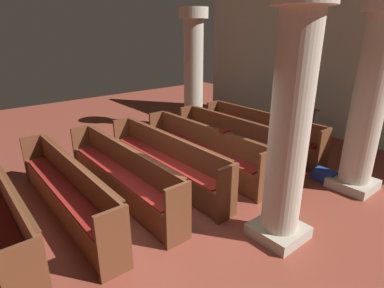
# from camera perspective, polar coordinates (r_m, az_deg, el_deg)

# --- Properties ---
(ground_plane) EXTENTS (19.20, 19.20, 0.00)m
(ground_plane) POSITION_cam_1_polar(r_m,az_deg,el_deg) (5.61, -6.44, -11.45)
(ground_plane) COLOR brown
(back_wall) EXTENTS (10.00, 0.16, 4.50)m
(back_wall) POSITION_cam_1_polar(r_m,az_deg,el_deg) (9.54, 26.14, 14.20)
(back_wall) COLOR beige
(back_wall) RESTS_ON ground
(pew_row_0) EXTENTS (3.52, 0.46, 0.95)m
(pew_row_0) POSITION_cam_1_polar(r_m,az_deg,el_deg) (8.16, 12.26, 2.54)
(pew_row_0) COLOR brown
(pew_row_0) RESTS_ON ground
(pew_row_1) EXTENTS (3.52, 0.46, 0.95)m
(pew_row_1) POSITION_cam_1_polar(r_m,az_deg,el_deg) (7.45, 7.55, 1.12)
(pew_row_1) COLOR brown
(pew_row_1) RESTS_ON ground
(pew_row_2) EXTENTS (3.52, 0.47, 0.95)m
(pew_row_2) POSITION_cam_1_polar(r_m,az_deg,el_deg) (6.81, 1.89, -0.58)
(pew_row_2) COLOR brown
(pew_row_2) RESTS_ON ground
(pew_row_3) EXTENTS (3.52, 0.46, 0.95)m
(pew_row_3) POSITION_cam_1_polar(r_m,az_deg,el_deg) (6.25, -4.85, -2.62)
(pew_row_3) COLOR brown
(pew_row_3) RESTS_ON ground
(pew_row_4) EXTENTS (3.52, 0.46, 0.95)m
(pew_row_4) POSITION_cam_1_polar(r_m,az_deg,el_deg) (5.80, -12.81, -4.95)
(pew_row_4) COLOR brown
(pew_row_4) RESTS_ON ground
(pew_row_5) EXTENTS (3.52, 0.47, 0.95)m
(pew_row_5) POSITION_cam_1_polar(r_m,az_deg,el_deg) (5.50, -21.92, -7.49)
(pew_row_5) COLOR brown
(pew_row_5) RESTS_ON ground
(pillar_aisle_side) EXTENTS (0.82, 0.82, 3.49)m
(pillar_aisle_side) POSITION_cam_1_polar(r_m,az_deg,el_deg) (6.42, 29.63, 7.60)
(pillar_aisle_side) COLOR #B6AD9A
(pillar_aisle_side) RESTS_ON ground
(pillar_far_side) EXTENTS (0.82, 0.82, 3.49)m
(pillar_far_side) POSITION_cam_1_polar(r_m,az_deg,el_deg) (9.49, 0.27, 13.52)
(pillar_far_side) COLOR #B6AD9A
(pillar_far_side) RESTS_ON ground
(pillar_aisle_rear) EXTENTS (0.77, 0.77, 3.49)m
(pillar_aisle_rear) POSITION_cam_1_polar(r_m,az_deg,el_deg) (4.31, 17.48, 4.22)
(pillar_aisle_rear) COLOR #B6AD9A
(pillar_aisle_rear) RESTS_ON ground
(lectern) EXTENTS (0.48, 0.45, 1.08)m
(lectern) POSITION_cam_1_polar(r_m,az_deg,el_deg) (8.77, 19.88, 2.61)
(lectern) COLOR #562B1A
(lectern) RESTS_ON ground
(hymn_book) EXTENTS (0.15, 0.20, 0.03)m
(hymn_book) POSITION_cam_1_polar(r_m,az_deg,el_deg) (6.46, 5.97, 2.42)
(hymn_book) COLOR maroon
(hymn_book) RESTS_ON pew_row_2
(kneeler_box_blue) EXTENTS (0.43, 0.29, 0.22)m
(kneeler_box_blue) POSITION_cam_1_polar(r_m,az_deg,el_deg) (6.99, 22.95, -5.29)
(kneeler_box_blue) COLOR navy
(kneeler_box_blue) RESTS_ON ground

